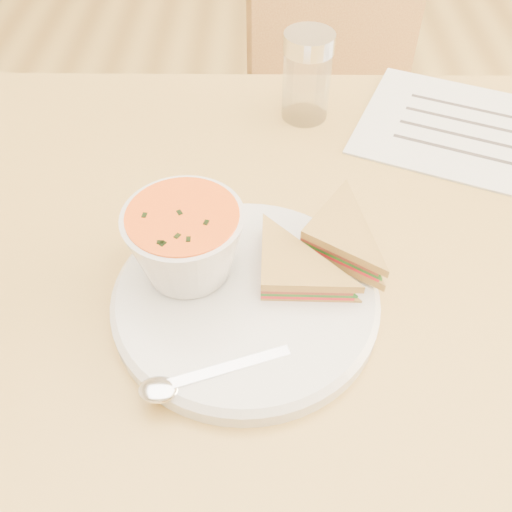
# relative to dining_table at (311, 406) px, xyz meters

# --- Properties ---
(floor) EXTENTS (5.00, 6.00, 0.01)m
(floor) POSITION_rel_dining_table_xyz_m (0.00, 0.00, -0.38)
(floor) COLOR olive
(floor) RESTS_ON ground
(dining_table) EXTENTS (1.00, 0.70, 0.75)m
(dining_table) POSITION_rel_dining_table_xyz_m (0.00, 0.00, 0.00)
(dining_table) COLOR olive
(dining_table) RESTS_ON floor
(chair_far) EXTENTS (0.51, 0.51, 0.89)m
(chair_far) POSITION_rel_dining_table_xyz_m (0.14, 0.56, 0.07)
(chair_far) COLOR brown
(chair_far) RESTS_ON floor
(plate) EXTENTS (0.32, 0.32, 0.02)m
(plate) POSITION_rel_dining_table_xyz_m (-0.10, -0.09, 0.38)
(plate) COLOR silver
(plate) RESTS_ON dining_table
(soup_bowl) EXTENTS (0.12, 0.12, 0.08)m
(soup_bowl) POSITION_rel_dining_table_xyz_m (-0.15, -0.06, 0.43)
(soup_bowl) COLOR silver
(soup_bowl) RESTS_ON plate
(sandwich_half_a) EXTENTS (0.10, 0.10, 0.03)m
(sandwich_half_a) POSITION_rel_dining_table_xyz_m (-0.08, -0.10, 0.41)
(sandwich_half_a) COLOR #B48F3F
(sandwich_half_a) RESTS_ON plate
(sandwich_half_b) EXTENTS (0.13, 0.13, 0.03)m
(sandwich_half_b) POSITION_rel_dining_table_xyz_m (-0.04, -0.04, 0.42)
(sandwich_half_b) COLOR #B48F3F
(sandwich_half_b) RESTS_ON plate
(spoon) EXTENTS (0.18, 0.09, 0.01)m
(spoon) POSITION_rel_dining_table_xyz_m (-0.12, -0.18, 0.40)
(spoon) COLOR silver
(spoon) RESTS_ON plate
(paper_menu) EXTENTS (0.37, 0.33, 0.00)m
(paper_menu) POSITION_rel_dining_table_xyz_m (0.21, 0.20, 0.38)
(paper_menu) COLOR silver
(paper_menu) RESTS_ON dining_table
(condiment_shaker) EXTENTS (0.08, 0.08, 0.12)m
(condiment_shaker) POSITION_rel_dining_table_xyz_m (-0.02, 0.24, 0.43)
(condiment_shaker) COLOR silver
(condiment_shaker) RESTS_ON dining_table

